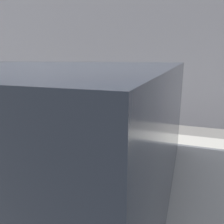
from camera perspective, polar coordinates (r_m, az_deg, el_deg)
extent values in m
cube|color=#ADAAA3|center=(4.08, 5.54, -11.73)|extent=(24.00, 2.80, 0.11)
cylinder|color=slate|center=(2.97, 0.00, -9.92)|extent=(0.08, 0.08, 1.00)
cube|color=black|center=(2.77, 0.00, 2.88)|extent=(0.18, 0.14, 0.34)
cube|color=gray|center=(2.70, -0.51, 3.13)|extent=(0.10, 0.01, 0.12)
cylinder|color=black|center=(2.74, 0.00, 7.42)|extent=(0.19, 0.11, 0.19)
cylinder|color=black|center=(2.53, 4.45, -22.76)|extent=(0.61, 0.23, 0.61)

